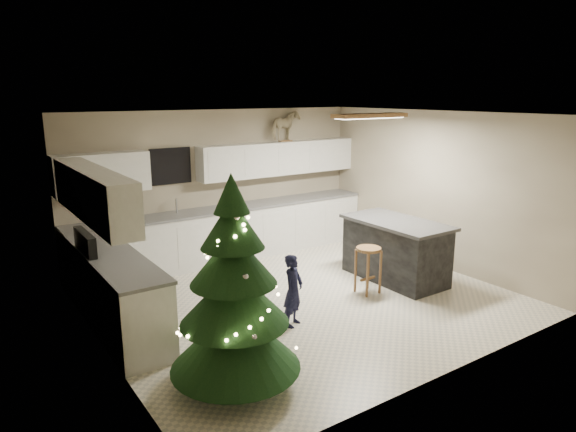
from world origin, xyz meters
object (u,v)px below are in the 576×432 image
object	(u,v)px
island	(395,250)
bar_stool	(368,259)
christmas_tree	(234,302)
rocking_horse	(285,126)
toddler	(293,290)

from	to	relation	value
island	bar_stool	world-z (taller)	island
island	christmas_tree	world-z (taller)	christmas_tree
rocking_horse	toddler	bearing A→B (deg)	126.45
christmas_tree	rocking_horse	xyz separation A→B (m)	(3.14, 3.75, 1.40)
bar_stool	rocking_horse	distance (m)	3.23
toddler	rocking_horse	bearing A→B (deg)	28.14
bar_stool	christmas_tree	bearing A→B (deg)	-158.94
island	christmas_tree	xyz separation A→B (m)	(-3.53, -1.25, 0.41)
bar_stool	rocking_horse	xyz separation A→B (m)	(0.35, 2.68, 1.77)
christmas_tree	rocking_horse	bearing A→B (deg)	50.07
island	bar_stool	size ratio (longest dim) A/B	2.46
island	toddler	xyz separation A→B (m)	(-2.28, -0.46, -0.01)
bar_stool	christmas_tree	distance (m)	3.01
island	toddler	size ratio (longest dim) A/B	1.83
island	toddler	world-z (taller)	island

